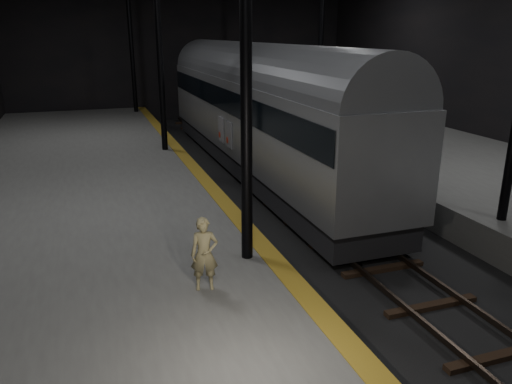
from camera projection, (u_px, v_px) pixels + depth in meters
name	position (u px, v px, depth m)	size (l,w,h in m)	color
ground	(317.00, 220.00, 16.88)	(44.00, 44.00, 0.00)	black
platform_left	(83.00, 234.00, 14.40)	(9.00, 43.80, 1.00)	#4F4F4D
platform_right	(495.00, 185.00, 19.06)	(9.00, 43.80, 1.00)	#4F4F4D
tactile_strip	(224.00, 202.00, 15.57)	(0.50, 43.80, 0.01)	olive
track	(317.00, 218.00, 16.86)	(2.40, 43.00, 0.24)	#3F3328
train	(256.00, 104.00, 21.69)	(3.10, 20.72, 5.54)	#919398
woman	(204.00, 254.00, 10.11)	(0.56, 0.37, 1.55)	#988C5D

